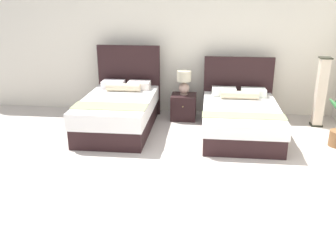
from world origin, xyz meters
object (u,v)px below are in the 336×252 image
at_px(bed_near_corner, 240,117).
at_px(floor_lamp_corner, 321,92).
at_px(table_lamp, 184,81).
at_px(bed_near_window, 119,111).
at_px(nightstand, 184,107).

bearing_deg(bed_near_corner, floor_lamp_corner, 20.92).
bearing_deg(table_lamp, bed_near_corner, -34.70).
xyz_separation_m(bed_near_window, table_lamp, (1.12, 0.73, 0.41)).
distance_m(bed_near_window, nightstand, 1.33).
distance_m(bed_near_window, table_lamp, 1.40).
relative_size(bed_near_window, floor_lamp_corner, 1.59).
bearing_deg(floor_lamp_corner, nightstand, 176.86).
distance_m(bed_near_corner, table_lamp, 1.35).
height_order(nightstand, floor_lamp_corner, floor_lamp_corner).
relative_size(bed_near_window, nightstand, 4.16).
height_order(bed_near_corner, table_lamp, bed_near_corner).
distance_m(bed_near_corner, floor_lamp_corner, 1.61).
height_order(bed_near_window, table_lamp, bed_near_window).
bearing_deg(table_lamp, bed_near_window, -147.15).
height_order(bed_near_window, floor_lamp_corner, bed_near_window).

